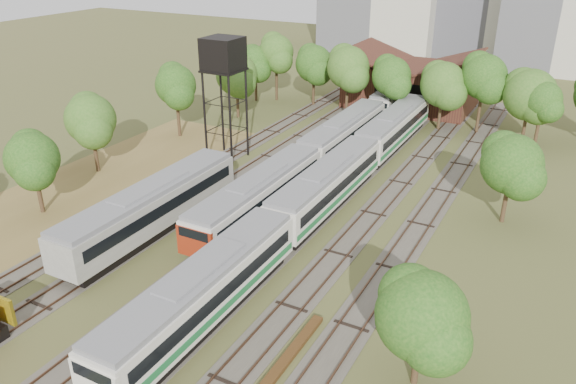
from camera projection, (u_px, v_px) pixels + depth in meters
The scene contains 13 objects.
ground at pixel (95, 382), 29.06m from camera, with size 240.00×240.00×0.00m, color #475123.
dry_grass_patch at pixel (1, 235), 43.17m from camera, with size 14.00×60.00×0.04m, color brown.
tracks at pixel (302, 197), 49.34m from camera, with size 24.60×80.00×0.19m.
railcar_red_set at pixel (307, 162), 52.01m from camera, with size 2.94×34.58×3.64m.
railcar_green_set at pixel (327, 186), 46.89m from camera, with size 2.98×52.08×3.68m.
railcar_rear at pixel (399, 95), 73.88m from camera, with size 2.74×16.08×3.38m.
old_grey_coach at pixel (152, 208), 42.89m from camera, with size 3.10×18.00×3.83m.
water_tower at pixel (223, 57), 54.02m from camera, with size 3.54×3.54×12.21m.
rail_pile_near at pixel (284, 362), 30.23m from camera, with size 0.58×8.68×0.29m, color #533417.
maintenance_shed at pixel (412, 84), 74.68m from camera, with size 16.45×11.55×7.58m.
tree_band_left at pixel (123, 111), 55.06m from camera, with size 7.32×64.63×8.18m.
tree_band_far at pixel (426, 77), 65.72m from camera, with size 44.09×8.85×9.07m.
tree_band_right at pixel (499, 183), 40.49m from camera, with size 5.72×44.22×7.36m.
Camera 1 is at (19.32, -14.89, 21.14)m, focal length 35.00 mm.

